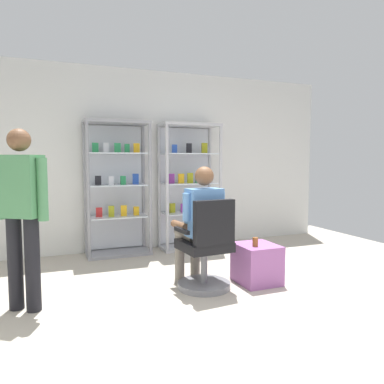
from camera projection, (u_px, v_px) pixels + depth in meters
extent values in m
plane|color=#B2A899|center=(246.00, 326.00, 3.03)|extent=(7.20, 7.20, 0.00)
cube|color=silver|center=(149.00, 160.00, 5.69)|extent=(6.00, 0.10, 2.70)
cylinder|color=gray|center=(88.00, 191.00, 4.91)|extent=(0.05, 0.05, 1.90)
cylinder|color=gray|center=(150.00, 189.00, 5.22)|extent=(0.05, 0.05, 1.90)
cylinder|color=gray|center=(85.00, 188.00, 5.28)|extent=(0.05, 0.05, 1.90)
cylinder|color=gray|center=(143.00, 187.00, 5.59)|extent=(0.05, 0.05, 1.90)
cube|color=gray|center=(116.00, 122.00, 5.17)|extent=(0.90, 0.45, 0.04)
cube|color=gray|center=(119.00, 253.00, 5.33)|extent=(0.90, 0.45, 0.04)
cube|color=silver|center=(115.00, 188.00, 5.45)|extent=(0.84, 0.02, 1.80)
cube|color=silver|center=(118.00, 217.00, 5.28)|extent=(0.82, 0.39, 0.02)
cube|color=red|center=(99.00, 212.00, 5.20)|extent=(0.09, 0.03, 0.13)
cube|color=#999919|center=(111.00, 211.00, 5.21)|extent=(0.09, 0.06, 0.15)
cube|color=gold|center=(124.00, 211.00, 5.29)|extent=(0.09, 0.05, 0.15)
cube|color=gold|center=(136.00, 211.00, 5.35)|extent=(0.08, 0.05, 0.13)
cube|color=silver|center=(117.00, 185.00, 5.24)|extent=(0.82, 0.39, 0.02)
cube|color=black|center=(98.00, 180.00, 5.16)|extent=(0.09, 0.04, 0.13)
cube|color=silver|center=(111.00, 181.00, 5.17)|extent=(0.07, 0.04, 0.12)
cube|color=#268C4C|center=(123.00, 180.00, 5.26)|extent=(0.08, 0.05, 0.12)
cube|color=#264CB2|center=(136.00, 179.00, 5.36)|extent=(0.09, 0.04, 0.15)
cube|color=silver|center=(117.00, 153.00, 5.20)|extent=(0.82, 0.39, 0.02)
cube|color=#268C4C|center=(95.00, 148.00, 5.13)|extent=(0.09, 0.05, 0.14)
cube|color=silver|center=(106.00, 148.00, 5.15)|extent=(0.08, 0.04, 0.14)
cube|color=#268C4C|center=(117.00, 148.00, 5.18)|extent=(0.09, 0.05, 0.13)
cube|color=#268C4C|center=(127.00, 148.00, 5.27)|extent=(0.08, 0.04, 0.13)
cube|color=gold|center=(137.00, 148.00, 5.30)|extent=(0.09, 0.06, 0.14)
cylinder|color=#B7B7BC|center=(167.00, 188.00, 5.31)|extent=(0.05, 0.05, 1.90)
cylinder|color=#B7B7BC|center=(220.00, 187.00, 5.62)|extent=(0.05, 0.05, 1.90)
cylinder|color=#B7B7BC|center=(159.00, 186.00, 5.68)|extent=(0.05, 0.05, 1.90)
cylinder|color=#B7B7BC|center=(210.00, 185.00, 5.99)|extent=(0.05, 0.05, 1.90)
cube|color=#B7B7BC|center=(190.00, 125.00, 5.57)|extent=(0.90, 0.45, 0.04)
cube|color=#B7B7BC|center=(190.00, 246.00, 5.73)|extent=(0.90, 0.45, 0.04)
cube|color=silver|center=(185.00, 186.00, 5.85)|extent=(0.84, 0.02, 1.80)
cube|color=silver|center=(190.00, 213.00, 5.69)|extent=(0.82, 0.39, 0.02)
cube|color=#999919|center=(172.00, 208.00, 5.63)|extent=(0.09, 0.05, 0.14)
cube|color=purple|center=(183.00, 208.00, 5.67)|extent=(0.08, 0.05, 0.13)
cube|color=gold|center=(194.00, 207.00, 5.75)|extent=(0.09, 0.05, 0.13)
cube|color=silver|center=(207.00, 207.00, 5.74)|extent=(0.08, 0.04, 0.14)
cube|color=silver|center=(190.00, 183.00, 5.65)|extent=(0.82, 0.39, 0.02)
cube|color=purple|center=(171.00, 178.00, 5.57)|extent=(0.09, 0.04, 0.14)
cube|color=gold|center=(181.00, 178.00, 5.55)|extent=(0.09, 0.04, 0.14)
cube|color=#999919|center=(190.00, 178.00, 5.61)|extent=(0.09, 0.04, 0.15)
cube|color=#268C4C|center=(198.00, 178.00, 5.69)|extent=(0.07, 0.04, 0.15)
cube|color=purple|center=(206.00, 178.00, 5.77)|extent=(0.09, 0.05, 0.13)
cube|color=silver|center=(190.00, 154.00, 5.61)|extent=(0.82, 0.39, 0.02)
cube|color=#264CB2|center=(174.00, 149.00, 5.50)|extent=(0.08, 0.05, 0.13)
cube|color=black|center=(189.00, 148.00, 5.60)|extent=(0.08, 0.04, 0.15)
cube|color=#999919|center=(204.00, 148.00, 5.66)|extent=(0.09, 0.06, 0.16)
cylinder|color=slate|center=(204.00, 285.00, 3.93)|extent=(0.56, 0.56, 0.06)
cylinder|color=slate|center=(204.00, 266.00, 3.91)|extent=(0.07, 0.07, 0.41)
cube|color=black|center=(204.00, 245.00, 3.89)|extent=(0.52, 0.52, 0.10)
cube|color=black|center=(214.00, 222.00, 3.68)|extent=(0.45, 0.12, 0.45)
cube|color=black|center=(225.00, 226.00, 3.99)|extent=(0.07, 0.30, 0.04)
cube|color=black|center=(182.00, 231.00, 3.76)|extent=(0.07, 0.30, 0.04)
cylinder|color=slate|center=(203.00, 232.00, 4.11)|extent=(0.17, 0.41, 0.14)
cylinder|color=slate|center=(195.00, 253.00, 4.31)|extent=(0.11, 0.11, 0.56)
cylinder|color=slate|center=(187.00, 233.00, 4.02)|extent=(0.17, 0.41, 0.14)
cylinder|color=slate|center=(180.00, 254.00, 4.22)|extent=(0.11, 0.11, 0.56)
cube|color=#598CCC|center=(204.00, 212.00, 3.86)|extent=(0.38, 0.25, 0.50)
sphere|color=brown|center=(204.00, 176.00, 3.83)|extent=(0.20, 0.20, 0.20)
cylinder|color=#598CCC|center=(221.00, 205.00, 3.95)|extent=(0.09, 0.09, 0.28)
cylinder|color=brown|center=(212.00, 222.00, 4.12)|extent=(0.11, 0.31, 0.08)
cylinder|color=#598CCC|center=(187.00, 207.00, 3.77)|extent=(0.09, 0.09, 0.28)
cylinder|color=brown|center=(180.00, 225.00, 3.95)|extent=(0.11, 0.31, 0.08)
cube|color=#9E599E|center=(257.00, 264.00, 4.09)|extent=(0.42, 0.46, 0.43)
cylinder|color=brown|center=(255.00, 242.00, 3.98)|extent=(0.06, 0.06, 0.10)
cylinder|color=black|center=(15.00, 263.00, 3.34)|extent=(0.13, 0.13, 0.85)
cylinder|color=#4C8C59|center=(0.00, 189.00, 3.31)|extent=(0.09, 0.09, 0.55)
cylinder|color=black|center=(33.00, 264.00, 3.30)|extent=(0.13, 0.13, 0.85)
cylinder|color=#4C8C59|center=(42.00, 189.00, 3.21)|extent=(0.09, 0.09, 0.55)
cube|color=#4C8C59|center=(21.00, 186.00, 3.26)|extent=(0.42, 0.39, 0.55)
sphere|color=brown|center=(19.00, 140.00, 3.23)|extent=(0.20, 0.20, 0.20)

